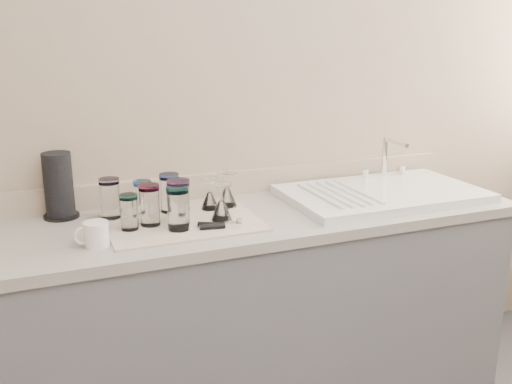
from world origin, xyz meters
name	(u,v)px	position (x,y,z in m)	size (l,w,h in m)	color
counter_unit	(262,316)	(0.00, 1.20, 0.45)	(2.06, 0.62, 0.90)	slate
sink_unit	(382,193)	(0.55, 1.20, 0.92)	(0.82, 0.50, 0.22)	white
dish_towel	(182,222)	(-0.32, 1.19, 0.90)	(0.55, 0.42, 0.01)	silver
tumbler_teal	(110,198)	(-0.56, 1.33, 0.98)	(0.08, 0.08, 0.15)	white
tumbler_cyan	(143,198)	(-0.44, 1.31, 0.98)	(0.07, 0.07, 0.13)	white
tumbler_purple	(170,193)	(-0.34, 1.32, 0.98)	(0.08, 0.08, 0.15)	white
tumbler_magenta	(129,212)	(-0.52, 1.17, 0.97)	(0.06, 0.06, 0.13)	white
tumbler_blue	(150,205)	(-0.44, 1.19, 0.98)	(0.08, 0.08, 0.15)	white
tumbler_lavender	(179,202)	(-0.34, 1.17, 0.99)	(0.08, 0.08, 0.16)	white
tumbler_extra	(178,208)	(-0.36, 1.10, 0.99)	(0.08, 0.08, 0.16)	white
goblet_back_left	(210,198)	(-0.18, 1.30, 0.95)	(0.07, 0.07, 0.13)	white
goblet_back_right	(227,195)	(-0.11, 1.30, 0.96)	(0.08, 0.08, 0.14)	white
goblet_front_left	(221,208)	(-0.18, 1.15, 0.95)	(0.08, 0.08, 0.14)	white
can_opener	(220,225)	(-0.22, 1.06, 0.92)	(0.15, 0.09, 0.02)	silver
white_mug	(96,234)	(-0.65, 1.06, 0.94)	(0.11, 0.08, 0.08)	white
paper_towel_roll	(59,186)	(-0.73, 1.43, 1.02)	(0.13, 0.13, 0.25)	black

